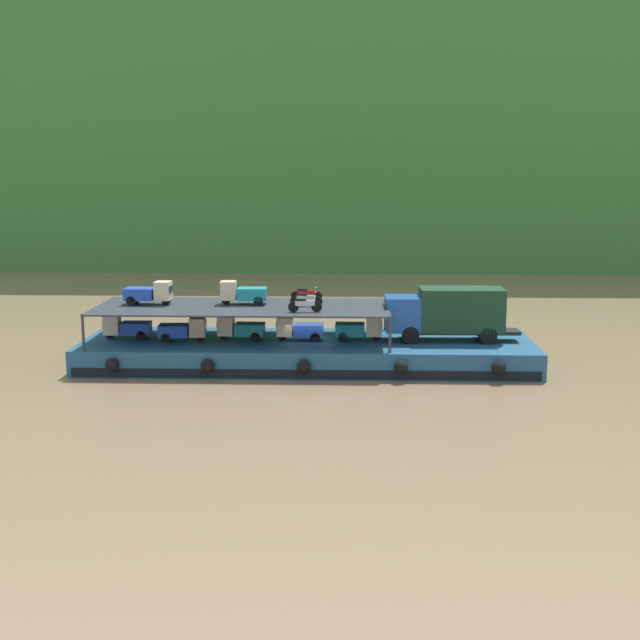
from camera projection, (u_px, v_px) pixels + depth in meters
name	position (u px, v px, depth m)	size (l,w,h in m)	color
ground_plane	(308.00, 365.00, 49.55)	(400.00, 400.00, 0.00)	#7F664C
hillside_far_bank	(331.00, 63.00, 102.71)	(133.15, 31.90, 42.77)	#387533
cargo_barge	(308.00, 353.00, 49.38)	(26.30, 8.01, 1.50)	navy
covered_lorry	(448.00, 312.00, 48.83)	(7.88, 2.37, 3.10)	#1E4C99
cargo_rack	(243.00, 307.00, 49.07)	(17.10, 6.60, 2.00)	#2D333D
mini_truck_lower_stern	(126.00, 327.00, 49.59)	(2.78, 1.28, 1.38)	#1E47B7
mini_truck_lower_aft	(183.00, 329.00, 48.87)	(2.79, 1.29, 1.38)	#1E47B7
mini_truck_lower_mid	(240.00, 328.00, 49.26)	(2.77, 1.24, 1.38)	teal
mini_truck_lower_fore	(299.00, 329.00, 49.09)	(2.74, 1.20, 1.38)	#1E47B7
mini_truck_lower_bow	(360.00, 328.00, 49.18)	(2.76, 1.24, 1.38)	teal
mini_truck_upper_stern	(149.00, 293.00, 49.51)	(2.78, 1.26, 1.38)	#1E47B7
mini_truck_upper_mid	(243.00, 293.00, 49.57)	(2.78, 1.27, 1.38)	teal
motorcycle_upper_port	(305.00, 305.00, 46.90)	(1.90, 0.55, 0.87)	black
motorcycle_upper_centre	(306.00, 299.00, 48.85)	(1.90, 0.55, 0.87)	black
motorcycle_upper_stbd	(306.00, 294.00, 50.80)	(1.90, 0.55, 0.87)	black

